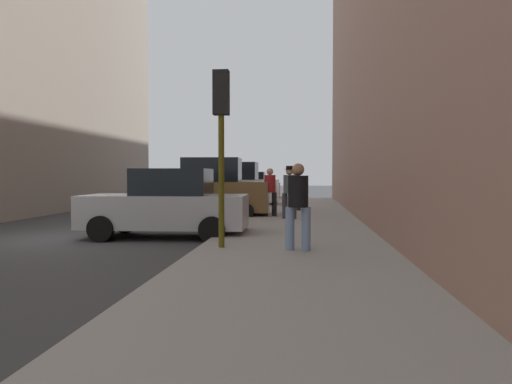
{
  "coord_description": "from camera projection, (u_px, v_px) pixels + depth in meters",
  "views": [
    {
      "loc": [
        6.16,
        -12.09,
        1.65
      ],
      "look_at": [
        4.71,
        3.26,
        1.1
      ],
      "focal_mm": 35.0,
      "sensor_mm": 36.0,
      "label": 1
    }
  ],
  "objects": [
    {
      "name": "sidewalk",
      "position": [
        296.0,
        239.0,
        12.1
      ],
      "size": [
        4.0,
        40.0,
        0.15
      ],
      "primitive_type": "cube",
      "color": "gray",
      "rests_on": "ground_plane"
    },
    {
      "name": "fire_hydrant",
      "position": [
        260.0,
        203.0,
        20.0
      ],
      "size": [
        0.42,
        0.22,
        0.7
      ],
      "color": "red",
      "rests_on": "sidewalk"
    },
    {
      "name": "traffic_light",
      "position": [
        221.0,
        120.0,
        10.13
      ],
      "size": [
        0.32,
        0.32,
        3.6
      ],
      "color": "#514C0F",
      "rests_on": "sidewalk"
    },
    {
      "name": "parked_bronze_suv",
      "position": [
        208.0,
        191.0,
        18.51
      ],
      "size": [
        4.66,
        2.18,
        2.25
      ],
      "color": "brown",
      "rests_on": "ground_plane"
    },
    {
      "name": "parked_silver_sedan",
      "position": [
        167.0,
        205.0,
        12.91
      ],
      "size": [
        4.25,
        2.15,
        1.79
      ],
      "color": "#B7BABF",
      "rests_on": "ground_plane"
    },
    {
      "name": "pedestrian_in_tan_coat",
      "position": [
        295.0,
        187.0,
        20.65
      ],
      "size": [
        0.52,
        0.45,
        1.71
      ],
      "color": "black",
      "rests_on": "sidewalk"
    },
    {
      "name": "parked_white_van",
      "position": [
        233.0,
        186.0,
        25.19
      ],
      "size": [
        4.64,
        2.13,
        2.25
      ],
      "color": "silver",
      "rests_on": "ground_plane"
    },
    {
      "name": "parked_red_hatchback",
      "position": [
        247.0,
        187.0,
        31.44
      ],
      "size": [
        4.22,
        2.09,
        1.79
      ],
      "color": "#B2191E",
      "rests_on": "ground_plane"
    },
    {
      "name": "pedestrian_with_beanie",
      "position": [
        289.0,
        189.0,
        16.77
      ],
      "size": [
        0.53,
        0.5,
        1.78
      ],
      "color": "#333338",
      "rests_on": "sidewalk"
    },
    {
      "name": "pedestrian_in_jeans",
      "position": [
        298.0,
        202.0,
        9.79
      ],
      "size": [
        0.51,
        0.43,
        1.71
      ],
      "color": "#728CB2",
      "rests_on": "sidewalk"
    },
    {
      "name": "ground_plane",
      "position": [
        60.0,
        239.0,
        12.67
      ],
      "size": [
        120.0,
        120.0,
        0.0
      ],
      "primitive_type": "plane",
      "color": "#38383A"
    },
    {
      "name": "pedestrian_in_red_jacket",
      "position": [
        270.0,
        189.0,
        17.74
      ],
      "size": [
        0.53,
        0.49,
        1.71
      ],
      "color": "black",
      "rests_on": "sidewalk"
    }
  ]
}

